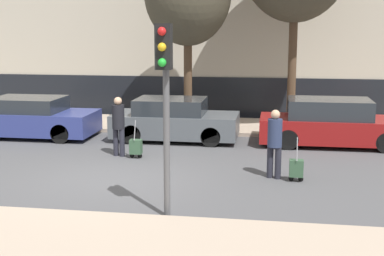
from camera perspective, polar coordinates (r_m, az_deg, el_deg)
name	(u,v)px	position (r m, az deg, el deg)	size (l,w,h in m)	color
ground_plane	(112,180)	(12.78, -8.54, -5.47)	(80.00, 80.00, 0.00)	#4C4C4F
sidewalk_near	(44,238)	(9.44, -15.46, -11.28)	(28.00, 2.50, 0.12)	tan
sidewalk_far	(170,124)	(19.38, -2.37, 0.38)	(28.00, 3.00, 0.12)	tan
parked_car_0	(33,118)	(18.17, -16.64, 1.03)	(4.02, 1.85, 1.30)	navy
parked_car_1	(175,120)	(16.91, -1.88, 0.81)	(3.93, 1.81, 1.33)	#4C5156
parked_car_2	(333,124)	(16.66, 14.77, 0.43)	(4.43, 1.77, 1.41)	maroon
pedestrian_left	(118,123)	(14.86, -7.85, 0.55)	(0.34, 0.34, 1.65)	#23232D
trolley_left	(136,147)	(14.69, -6.01, -2.01)	(0.34, 0.29, 1.05)	#335138
pedestrian_right	(275,140)	(12.69, 8.81, -1.26)	(0.34, 0.34, 1.64)	#23232D
trolley_right	(296,168)	(12.65, 11.06, -4.24)	(0.34, 0.29, 1.05)	#335138
traffic_light	(165,82)	(9.58, -2.92, 4.93)	(0.28, 0.47, 3.60)	#515154
parked_bicycle	(178,111)	(19.63, -1.49, 1.80)	(1.77, 0.06, 0.96)	black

